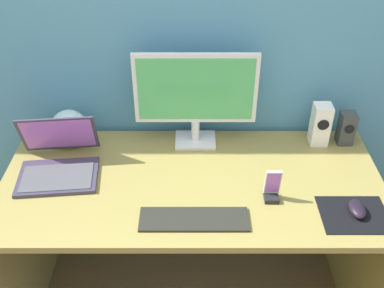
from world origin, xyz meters
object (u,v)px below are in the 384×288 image
at_px(speaker_near_monitor, 319,124).
at_px(laptop, 57,162).
at_px(phone_in_dock, 271,189).
at_px(speaker_right, 345,128).
at_px(keyboard_external, 193,219).
at_px(mouse, 356,209).
at_px(fishbowl, 68,128).
at_px(monitor, 194,94).

relative_size(speaker_near_monitor, laptop, 0.56).
bearing_deg(laptop, phone_in_dock, -11.39).
distance_m(speaker_right, keyboard_external, 0.84).
height_order(keyboard_external, mouse, mouse).
relative_size(speaker_right, speaker_near_monitor, 0.79).
relative_size(fishbowl, keyboard_external, 0.42).
distance_m(monitor, mouse, 0.78).
bearing_deg(laptop, speaker_right, 9.39).
bearing_deg(monitor, speaker_near_monitor, -0.78).
distance_m(keyboard_external, phone_in_dock, 0.32).
bearing_deg(keyboard_external, monitor, 89.36).
distance_m(monitor, speaker_right, 0.69).
bearing_deg(speaker_near_monitor, mouse, -84.30).
relative_size(laptop, fishbowl, 2.08).
bearing_deg(keyboard_external, speaker_near_monitor, 41.67).
height_order(speaker_right, laptop, laptop).
xyz_separation_m(monitor, speaker_near_monitor, (0.55, -0.01, -0.15)).
distance_m(laptop, fishbowl, 0.20).
bearing_deg(speaker_right, fishbowl, -179.87).
distance_m(laptop, phone_in_dock, 0.87).
relative_size(monitor, speaker_right, 3.43).
height_order(speaker_right, phone_in_dock, speaker_right).
bearing_deg(monitor, keyboard_external, -90.90).
bearing_deg(speaker_right, keyboard_external, -143.97).
bearing_deg(speaker_near_monitor, keyboard_external, -138.60).
bearing_deg(fishbowl, phone_in_dock, -23.79).
height_order(speaker_right, mouse, speaker_right).
relative_size(laptop, phone_in_dock, 2.47).
bearing_deg(monitor, speaker_right, -0.64).
bearing_deg(monitor, phone_in_dock, -53.01).
relative_size(fishbowl, mouse, 1.65).
bearing_deg(monitor, laptop, -159.48).
relative_size(monitor, keyboard_external, 1.31).
relative_size(speaker_right, phone_in_dock, 1.09).
distance_m(laptop, keyboard_external, 0.63).
xyz_separation_m(keyboard_external, phone_in_dock, (0.30, 0.12, 0.04)).
xyz_separation_m(laptop, phone_in_dock, (0.85, -0.17, 0.00)).
distance_m(speaker_right, fishbowl, 1.22).
xyz_separation_m(speaker_right, fishbowl, (-1.22, -0.00, 0.00)).
bearing_deg(keyboard_external, phone_in_dock, 21.58).
xyz_separation_m(monitor, phone_in_dock, (0.29, -0.38, -0.19)).
bearing_deg(speaker_near_monitor, phone_in_dock, -124.76).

